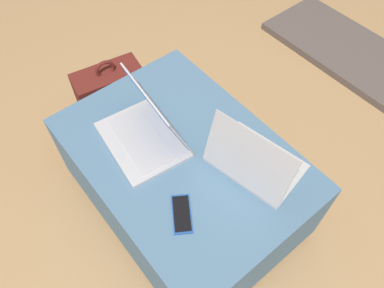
{
  "coord_description": "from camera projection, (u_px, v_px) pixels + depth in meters",
  "views": [
    {
      "loc": [
        0.65,
        -0.48,
        1.61
      ],
      "look_at": [
        0.04,
        0.02,
        0.51
      ],
      "focal_mm": 35.0,
      "sensor_mm": 36.0,
      "label": 1
    }
  ],
  "objects": [
    {
      "name": "ground_plane",
      "position": [
        185.0,
        203.0,
        1.78
      ],
      "size": [
        14.0,
        14.0,
        0.0
      ],
      "primitive_type": "plane",
      "color": "tan"
    },
    {
      "name": "ottoman",
      "position": [
        184.0,
        180.0,
        1.6
      ],
      "size": [
        0.97,
        0.69,
        0.43
      ],
      "color": "#2A3D4E",
      "rests_on": "ground_plane"
    },
    {
      "name": "laptop_near",
      "position": [
        148.0,
        130.0,
        1.42
      ],
      "size": [
        0.37,
        0.3,
        0.26
      ],
      "rotation": [
        0.0,
        0.0,
        -0.11
      ],
      "color": "#B7B7BC",
      "rests_on": "ottoman"
    },
    {
      "name": "laptop_far",
      "position": [
        253.0,
        161.0,
        1.34
      ],
      "size": [
        0.36,
        0.29,
        0.23
      ],
      "rotation": [
        0.0,
        0.0,
        3.33
      ],
      "color": "#B7B7BC",
      "rests_on": "ottoman"
    },
    {
      "name": "cell_phone",
      "position": [
        182.0,
        214.0,
        1.27
      ],
      "size": [
        0.16,
        0.13,
        0.01
      ],
      "rotation": [
        0.0,
        0.0,
        0.99
      ],
      "color": "#1E4C9E",
      "rests_on": "ottoman"
    },
    {
      "name": "backpack",
      "position": [
        113.0,
        101.0,
        1.9
      ],
      "size": [
        0.24,
        0.34,
        0.46
      ],
      "rotation": [
        0.0,
        0.0,
        -1.74
      ],
      "color": "#5B1E19",
      "rests_on": "ground_plane"
    },
    {
      "name": "fireplace_hearth",
      "position": [
        372.0,
        66.0,
        2.3
      ],
      "size": [
        1.4,
        0.5,
        0.04
      ],
      "color": "#564C47",
      "rests_on": "ground_plane"
    }
  ]
}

